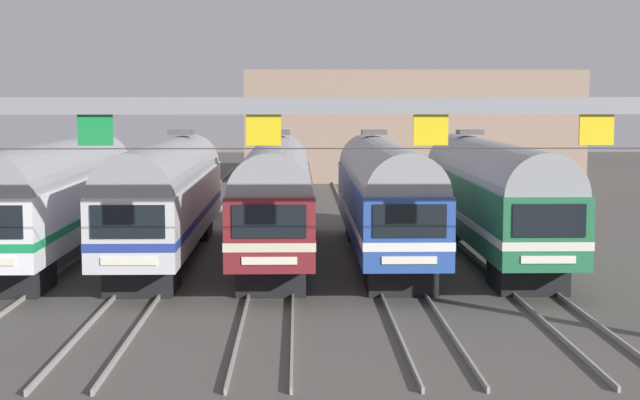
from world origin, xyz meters
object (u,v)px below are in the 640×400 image
at_px(commuter_train_green, 491,193).
at_px(catenary_gantry, 264,144).
at_px(commuter_train_silver, 167,194).
at_px(commuter_train_maroon, 276,193).
at_px(commuter_train_blue, 384,193).
at_px(commuter_train_white, 57,194).

height_order(commuter_train_green, catenary_gantry, catenary_gantry).
bearing_deg(commuter_train_silver, commuter_train_maroon, 0.00).
bearing_deg(catenary_gantry, commuter_train_green, 57.39).
relative_size(commuter_train_maroon, catenary_gantry, 0.80).
height_order(commuter_train_silver, commuter_train_blue, same).
xyz_separation_m(commuter_train_maroon, commuter_train_green, (8.64, 0.00, 0.00)).
distance_m(commuter_train_silver, commuter_train_green, 12.95).
bearing_deg(commuter_train_maroon, catenary_gantry, -90.00).
relative_size(commuter_train_silver, commuter_train_blue, 1.00).
bearing_deg(catenary_gantry, commuter_train_white, 122.62).
bearing_deg(commuter_train_blue, catenary_gantry, -107.74).
distance_m(commuter_train_green, catenary_gantry, 16.23).
relative_size(commuter_train_white, catenary_gantry, 0.80).
relative_size(commuter_train_silver, commuter_train_green, 1.00).
bearing_deg(catenary_gantry, commuter_train_maroon, 90.00).
bearing_deg(commuter_train_white, catenary_gantry, -57.38).
bearing_deg(commuter_train_blue, commuter_train_green, 0.00).
relative_size(commuter_train_blue, catenary_gantry, 0.80).
distance_m(commuter_train_silver, commuter_train_maroon, 4.32).
relative_size(commuter_train_silver, catenary_gantry, 0.80).
bearing_deg(commuter_train_white, commuter_train_silver, 0.06).
bearing_deg(commuter_train_green, commuter_train_blue, 180.00).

